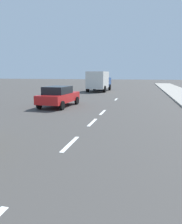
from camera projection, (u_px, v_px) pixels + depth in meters
name	position (u px, v px, depth m)	size (l,w,h in m)	color
ground_plane	(104.00, 111.00, 14.36)	(160.00, 160.00, 0.00)	#423F3D
lane_stripe_3	(70.00, 144.00, 7.75)	(0.16, 1.80, 0.01)	white
lane_stripe_4	(92.00, 122.00, 11.18)	(0.16, 1.80, 0.01)	white
lane_stripe_5	(103.00, 112.00, 14.04)	(0.16, 1.80, 0.01)	white
lane_stripe_6	(116.00, 99.00, 21.11)	(0.16, 1.80, 0.01)	white
parked_car_red	(59.00, 96.00, 16.39)	(2.19, 4.41, 1.57)	red
delivery_truck	(99.00, 81.00, 30.62)	(2.80, 6.30, 2.80)	#23478C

